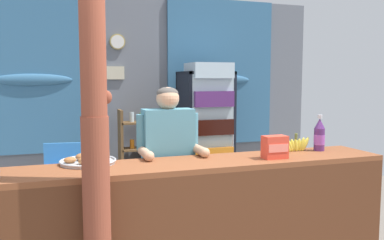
{
  "coord_description": "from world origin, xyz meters",
  "views": [
    {
      "loc": [
        -1.0,
        -2.42,
        1.6
      ],
      "look_at": [
        0.06,
        0.69,
        1.27
      ],
      "focal_mm": 37.4,
      "sensor_mm": 36.0,
      "label": 1
    }
  ],
  "objects": [
    {
      "name": "shopkeeper",
      "position": [
        -0.13,
        0.75,
        0.97
      ],
      "size": [
        0.53,
        0.42,
        1.54
      ],
      "color": "#28282D",
      "rests_on": "ground"
    },
    {
      "name": "drink_fridge",
      "position": [
        0.9,
        2.59,
        0.99
      ],
      "size": [
        0.65,
        0.66,
        1.82
      ],
      "color": "black",
      "rests_on": "ground"
    },
    {
      "name": "timber_post",
      "position": [
        -0.79,
        -0.0,
        1.32
      ],
      "size": [
        0.19,
        0.17,
        2.76
      ],
      "color": "brown",
      "rests_on": "ground"
    },
    {
      "name": "back_wall_curtained",
      "position": [
        -0.0,
        3.22,
        1.43
      ],
      "size": [
        5.56,
        0.22,
        2.77
      ],
      "color": "slate",
      "rests_on": "ground"
    },
    {
      "name": "plastic_lawn_chair",
      "position": [
        -0.97,
        2.32,
        0.49
      ],
      "size": [
        0.5,
        0.5,
        0.86
      ],
      "color": "#3884D6",
      "rests_on": "ground"
    },
    {
      "name": "stall_counter",
      "position": [
        0.02,
        0.25,
        0.6
      ],
      "size": [
        2.96,
        0.51,
        0.99
      ],
      "color": "brown",
      "rests_on": "ground"
    },
    {
      "name": "snack_box_crackers",
      "position": [
        0.6,
        0.28,
        1.07
      ],
      "size": [
        0.19,
        0.11,
        0.18
      ],
      "color": "#E5422D",
      "rests_on": "stall_counter"
    },
    {
      "name": "banana_bunch",
      "position": [
        0.93,
        0.5,
        1.04
      ],
      "size": [
        0.27,
        0.05,
        0.16
      ],
      "color": "#DBCC42",
      "rests_on": "stall_counter"
    },
    {
      "name": "soda_bottle_grape_soda",
      "position": [
        1.14,
        0.46,
        1.12
      ],
      "size": [
        0.09,
        0.09,
        0.31
      ],
      "color": "#56286B",
      "rests_on": "stall_counter"
    },
    {
      "name": "bottle_shelf_rack",
      "position": [
        0.01,
        2.9,
        0.62
      ],
      "size": [
        0.48,
        0.28,
        1.2
      ],
      "color": "brown",
      "rests_on": "ground"
    },
    {
      "name": "pastry_tray",
      "position": [
        -0.8,
        0.54,
        1.01
      ],
      "size": [
        0.41,
        0.41,
        0.07
      ],
      "color": "#BCBCC1",
      "rests_on": "stall_counter"
    }
  ]
}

